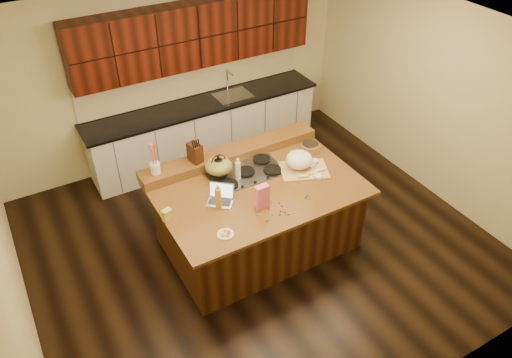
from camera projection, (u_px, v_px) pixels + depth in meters
room at (258, 157)px, 5.65m from camera, size 5.52×5.02×2.72m
island at (258, 216)px, 6.18m from camera, size 2.40×1.60×0.92m
back_ledge at (231, 154)px, 6.35m from camera, size 2.40×0.30×0.12m
cooktop at (246, 173)px, 6.10m from camera, size 0.92×0.52×0.05m
back_counter at (202, 99)px, 7.53m from camera, size 3.70×0.66×2.40m
kettle at (219, 166)px, 6.00m from camera, size 0.27×0.27×0.19m
green_bowl at (219, 166)px, 6.00m from camera, size 0.37×0.37×0.18m
laptop at (221, 197)px, 5.66m from camera, size 0.37×0.36×0.20m
oil_bottle at (218, 199)px, 5.51m from camera, size 0.08×0.08×0.27m
vinegar_bottle at (238, 171)px, 5.94m from camera, size 0.08×0.08×0.25m
wooden_tray at (300, 162)px, 6.13m from camera, size 0.69×0.61×0.23m
ramekin_a at (318, 177)px, 6.02m from camera, size 0.11×0.11×0.04m
ramekin_b at (315, 162)px, 6.28m from camera, size 0.10×0.10×0.04m
ramekin_c at (311, 166)px, 6.20m from camera, size 0.11×0.11×0.04m
strainer_bowl at (310, 147)px, 6.50m from camera, size 0.32×0.32×0.09m
kitchen_timer at (308, 196)px, 5.71m from camera, size 0.09×0.09×0.07m
pink_bag at (262, 196)px, 5.53m from camera, size 0.16×0.09×0.29m
candy_plate at (225, 234)px, 5.24m from camera, size 0.22×0.22×0.01m
package_box at (167, 215)px, 5.38m from camera, size 0.12×0.09×0.15m
utensil_crock at (155, 168)px, 5.88m from camera, size 0.13×0.13×0.14m
knife_block at (195, 153)px, 6.05m from camera, size 0.16×0.21×0.24m
gumdrop_0 at (268, 220)px, 5.42m from camera, size 0.02×0.02×0.02m
gumdrop_1 at (279, 203)px, 5.65m from camera, size 0.02×0.02×0.02m
gumdrop_2 at (269, 209)px, 5.57m from camera, size 0.02×0.02×0.02m
gumdrop_3 at (286, 214)px, 5.49m from camera, size 0.02×0.02×0.02m
gumdrop_4 at (281, 211)px, 5.54m from camera, size 0.02×0.02×0.02m
gumdrop_5 at (267, 220)px, 5.41m from camera, size 0.02×0.02×0.02m
gumdrop_6 at (285, 212)px, 5.52m from camera, size 0.02×0.02×0.02m
gumdrop_7 at (272, 214)px, 5.49m from camera, size 0.02×0.02×0.02m
gumdrop_8 at (260, 211)px, 5.53m from camera, size 0.02×0.02×0.02m
gumdrop_9 at (257, 215)px, 5.48m from camera, size 0.02×0.02×0.02m
gumdrop_10 at (280, 215)px, 5.49m from camera, size 0.02×0.02×0.02m
gumdrop_11 at (289, 214)px, 5.49m from camera, size 0.02×0.02×0.02m
gumdrop_12 at (282, 206)px, 5.60m from camera, size 0.02×0.02×0.02m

